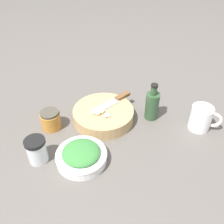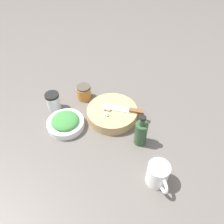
{
  "view_description": "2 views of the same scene",
  "coord_description": "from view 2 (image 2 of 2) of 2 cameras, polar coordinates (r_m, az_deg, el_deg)",
  "views": [
    {
      "loc": [
        0.41,
        0.59,
        0.65
      ],
      "look_at": [
        0.02,
        -0.01,
        0.08
      ],
      "focal_mm": 40.0,
      "sensor_mm": 36.0,
      "label": 1
    },
    {
      "loc": [
        -0.26,
        0.61,
        0.77
      ],
      "look_at": [
        0.01,
        -0.03,
        0.07
      ],
      "focal_mm": 35.0,
      "sensor_mm": 36.0,
      "label": 2
    }
  ],
  "objects": [
    {
      "name": "ground_plane",
      "position": [
        1.01,
        -0.38,
        -4.02
      ],
      "size": [
        5.0,
        5.0,
        0.0
      ],
      "primitive_type": "plane",
      "color": "#56514C"
    },
    {
      "name": "cutting_board",
      "position": [
        1.04,
        0.03,
        -0.29
      ],
      "size": [
        0.24,
        0.24,
        0.05
      ],
      "color": "tan",
      "rests_on": "ground_plane"
    },
    {
      "name": "chef_knife",
      "position": [
        1.02,
        3.68,
        0.64
      ],
      "size": [
        0.2,
        0.06,
        0.01
      ],
      "rotation": [
        0.0,
        0.0,
        4.86
      ],
      "color": "brown",
      "rests_on": "cutting_board"
    },
    {
      "name": "garlic_cloves",
      "position": [
        1.01,
        -1.7,
        0.71
      ],
      "size": [
        0.06,
        0.07,
        0.02
      ],
      "color": "#F0E0C4",
      "rests_on": "cutting_board"
    },
    {
      "name": "herb_bowl",
      "position": [
        1.02,
        -12.03,
        -2.72
      ],
      "size": [
        0.17,
        0.17,
        0.06
      ],
      "color": "white",
      "rests_on": "ground_plane"
    },
    {
      "name": "spice_jar",
      "position": [
        1.11,
        -15.1,
        2.73
      ],
      "size": [
        0.07,
        0.07,
        0.09
      ],
      "color": "silver",
      "rests_on": "ground_plane"
    },
    {
      "name": "coffee_mug",
      "position": [
        0.84,
        11.89,
        -15.7
      ],
      "size": [
        0.09,
        0.1,
        0.1
      ],
      "color": "white",
      "rests_on": "ground_plane"
    },
    {
      "name": "honey_jar",
      "position": [
        1.15,
        -7.36,
        5.16
      ],
      "size": [
        0.08,
        0.08,
        0.07
      ],
      "color": "#BC7A2D",
      "rests_on": "ground_plane"
    },
    {
      "name": "oil_bottle",
      "position": [
        0.92,
        7.54,
        -5.35
      ],
      "size": [
        0.05,
        0.05,
        0.16
      ],
      "color": "#2D4C2D",
      "rests_on": "ground_plane"
    }
  ]
}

